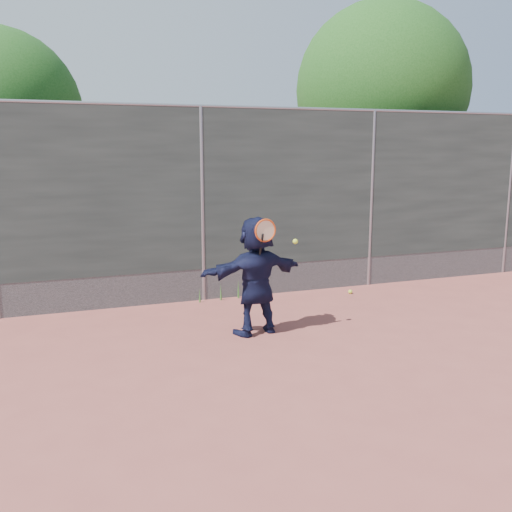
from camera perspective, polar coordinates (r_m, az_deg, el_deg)
name	(u,v)px	position (r m, az deg, el deg)	size (l,w,h in m)	color
ground	(291,383)	(6.02, 3.52, -12.54)	(80.00, 80.00, 0.00)	#9E4C42
player	(256,276)	(7.31, 0.00, -1.97)	(1.42, 0.45, 1.54)	black
ball_ground	(350,292)	(9.60, 9.41, -3.54)	(0.07, 0.07, 0.07)	#C9E332
fence	(202,200)	(8.88, -5.42, 5.55)	(20.00, 0.06, 3.03)	#38423D
swing_action	(268,233)	(7.06, 1.22, 2.31)	(0.62, 0.15, 0.51)	#C74112
tree_right	(388,95)	(12.88, 13.02, 15.42)	(3.78, 3.60, 5.39)	#382314
tree_left	(7,117)	(11.64, -23.62, 12.62)	(3.15, 3.00, 4.53)	#382314
weed_clump	(223,292)	(9.09, -3.28, -3.57)	(0.68, 0.07, 0.30)	#387226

